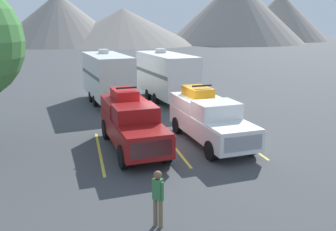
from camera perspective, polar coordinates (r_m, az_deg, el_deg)
The scene contains 10 objects.
ground_plane at distance 16.96m, azimuth 0.53°, elevation -4.45°, with size 240.00×240.00×0.00m, color #3F4244.
pickup_truck_a at distance 16.10m, azimuth -5.89°, elevation -1.00°, with size 2.47×5.90×2.68m.
pickup_truck_b at distance 17.03m, azimuth 6.49°, elevation -0.32°, with size 2.56×6.00×2.61m.
lot_stripe_a at distance 16.12m, azimuth -10.88°, elevation -5.75°, with size 0.12×5.50×0.01m, color gold.
lot_stripe_b at distance 16.62m, azimuth 0.86°, elevation -4.84°, with size 0.12×5.50×0.01m, color gold.
lot_stripe_c at distance 17.76m, azimuth 11.46°, elevation -3.84°, with size 0.12×5.50×0.01m, color gold.
camper_trailer_a at distance 25.46m, azimuth -9.70°, elevation 6.34°, with size 3.22×7.62×3.70m.
camper_trailer_b at distance 25.86m, azimuth -0.35°, elevation 6.66°, with size 3.30×8.05×3.68m.
person_a at distance 10.02m, azimuth -1.63°, elevation -12.60°, with size 0.31×0.31×1.68m.
mountain_ridge at distance 98.33m, azimuth -11.01°, elevation 15.02°, with size 150.14×50.43×17.07m.
Camera 1 is at (-4.12, -15.48, 5.57)m, focal length 38.08 mm.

